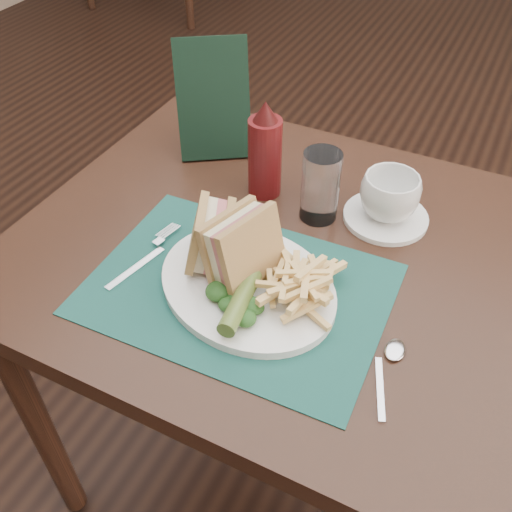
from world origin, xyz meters
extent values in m
plane|color=black|center=(0.00, 0.00, 0.00)|extent=(7.00, 7.00, 0.00)
cube|color=#164941|center=(-0.02, -0.63, 0.75)|extent=(0.47, 0.34, 0.00)
cylinder|color=#486024|center=(0.01, -0.68, 0.79)|extent=(0.04, 0.12, 0.03)
cylinder|color=white|center=(0.13, -0.36, 0.76)|extent=(0.19, 0.19, 0.01)
imported|color=white|center=(0.13, -0.36, 0.80)|extent=(0.14, 0.14, 0.08)
cylinder|color=white|center=(0.02, -0.40, 0.81)|extent=(0.08, 0.08, 0.13)
cube|color=black|center=(-0.25, -0.29, 0.86)|extent=(0.17, 0.15, 0.23)
camera|label=1|loc=(0.28, -1.17, 1.39)|focal=40.00mm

